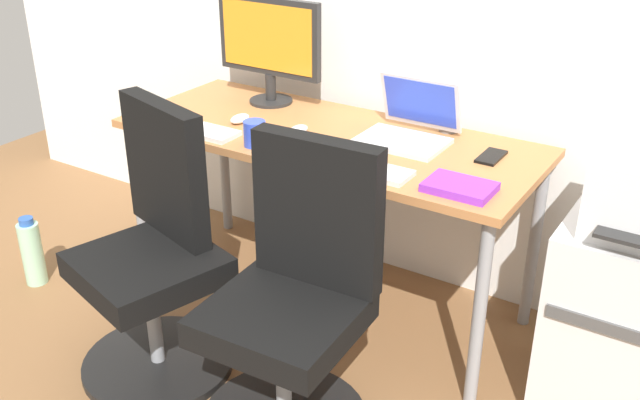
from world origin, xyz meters
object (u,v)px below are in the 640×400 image
office_chair_left (156,256)px  open_laptop (410,125)px  office_chair_right (295,307)px  coffee_mug (255,133)px  desktop_monitor (269,43)px  water_bottle_on_floor (32,252)px  side_cabinet (634,326)px

office_chair_left → open_laptop: open_laptop is taller
office_chair_right → coffee_mug: office_chair_right is taller
office_chair_left → coffee_mug: bearing=70.2°
desktop_monitor → coffee_mug: 0.53m
office_chair_left → water_bottle_on_floor: size_ratio=3.03×
water_bottle_on_floor → desktop_monitor: (0.73, 0.75, 0.84)m
side_cabinet → office_chair_left: bearing=-157.6°
office_chair_right → water_bottle_on_floor: 1.43m
office_chair_right → water_bottle_on_floor: size_ratio=3.03×
side_cabinet → open_laptop: 1.01m
side_cabinet → open_laptop: (-0.89, 0.15, 0.45)m
office_chair_right → desktop_monitor: desktop_monitor is taller
water_bottle_on_floor → desktop_monitor: desktop_monitor is taller
desktop_monitor → office_chair_right: bearing=-50.6°
office_chair_left → desktop_monitor: desktop_monitor is taller
office_chair_left → office_chair_right: bearing=0.2°
office_chair_right → side_cabinet: office_chair_right is taller
desktop_monitor → open_laptop: 0.71m
office_chair_left → open_laptop: 1.01m
side_cabinet → open_laptop: size_ratio=2.15×
office_chair_left → desktop_monitor: 1.00m
office_chair_left → desktop_monitor: (-0.10, 0.82, 0.56)m
office_chair_right → desktop_monitor: 1.20m
water_bottle_on_floor → desktop_monitor: size_ratio=0.65×
desktop_monitor → coffee_mug: bearing=-60.6°
office_chair_left → office_chair_right: 0.58m
side_cabinet → coffee_mug: (-1.32, -0.21, 0.45)m
water_bottle_on_floor → open_laptop: (1.40, 0.67, 0.64)m
office_chair_left → coffee_mug: size_ratio=10.22×
office_chair_left → water_bottle_on_floor: 0.87m
water_bottle_on_floor → open_laptop: bearing=25.6°
office_chair_left → coffee_mug: office_chair_left is taller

